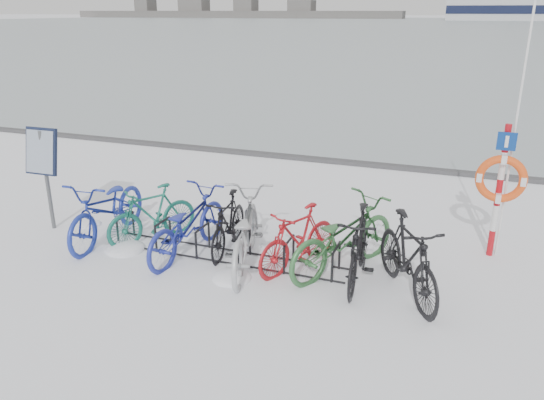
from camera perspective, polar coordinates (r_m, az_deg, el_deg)
The scene contains 17 objects.
ground at distance 8.42m, azimuth -5.22°, elevation -6.07°, with size 900.00×900.00×0.00m, color white.
ice_sheet at distance 161.89m, azimuth 20.13°, elevation 17.30°, with size 400.00×298.00×0.02m, color #A7B5BC.
quay_edge at distance 13.63m, azimuth 5.46°, elevation 4.30°, with size 400.00×0.25×0.10m, color #3F3F42.
bike_rack at distance 8.34m, azimuth -5.25°, elevation -4.95°, with size 4.00×0.48×0.46m.
info_board at distance 9.81m, azimuth -23.47°, elevation 4.22°, with size 0.61×0.25×1.81m.
lifebuoy_station at distance 8.63m, azimuth 23.44°, elevation 2.09°, with size 0.73×0.22×3.81m.
shoreline at distance 294.80m, azimuth -5.09°, elevation 19.48°, with size 180.00×12.00×9.50m.
bike_0 at distance 9.25m, azimuth -17.26°, elevation -0.68°, with size 0.75×2.16×1.13m, color #1F319D.
bike_1 at distance 9.03m, azimuth -12.80°, elevation -1.30°, with size 0.46×1.62×0.97m, color #196756.
bike_2 at distance 8.40m, azimuth -9.11°, elevation -2.34°, with size 0.71×2.03×1.07m, color #222C97.
bike_3 at distance 8.48m, azimuth -4.73°, elevation -2.31°, with size 0.45×1.60×0.96m, color black.
bike_4 at distance 7.92m, azimuth -3.01°, elevation -3.17°, with size 0.76×2.19×1.15m, color #ACB0B4.
bike_5 at distance 7.87m, azimuth 2.84°, elevation -3.96°, with size 0.46×1.64×0.99m, color #B3171F.
bike_6 at distance 7.84m, azimuth 7.66°, elevation -3.69°, with size 0.75×2.14×1.12m, color #326737.
bike_7 at distance 7.58m, azimuth 9.31°, elevation -4.78°, with size 0.51×1.80×1.08m, color black.
bike_8 at distance 7.35m, azimuth 14.45°, elevation -5.78°, with size 0.53×1.89×1.13m, color black.
snow_drifts at distance 8.55m, azimuth -8.10°, elevation -5.77°, with size 4.78×1.68×0.23m.
Camera 1 is at (3.34, -6.81, 3.65)m, focal length 35.00 mm.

